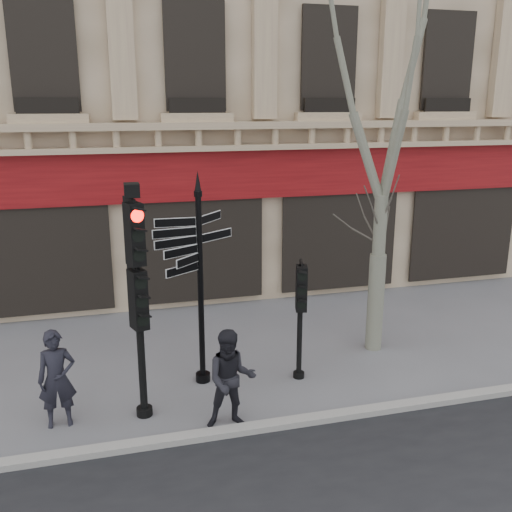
# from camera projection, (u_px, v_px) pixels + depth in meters

# --- Properties ---
(ground) EXTENTS (80.00, 80.00, 0.00)m
(ground) POSITION_uv_depth(u_px,v_px,m) (244.00, 391.00, 11.07)
(ground) COLOR #5E5E63
(ground) RESTS_ON ground
(kerb) EXTENTS (80.00, 0.25, 0.12)m
(kerb) POSITION_uv_depth(u_px,v_px,m) (263.00, 427.00, 9.75)
(kerb) COLOR gray
(kerb) RESTS_ON ground
(fingerpost) EXTENTS (2.31, 2.31, 4.23)m
(fingerpost) POSITION_uv_depth(u_px,v_px,m) (199.00, 244.00, 10.73)
(fingerpost) COLOR black
(fingerpost) RESTS_ON ground
(traffic_signal_main) EXTENTS (0.54, 0.46, 4.17)m
(traffic_signal_main) POSITION_uv_depth(u_px,v_px,m) (137.00, 275.00, 9.54)
(traffic_signal_main) COLOR black
(traffic_signal_main) RESTS_ON ground
(traffic_signal_secondary) EXTENTS (0.46, 0.38, 2.38)m
(traffic_signal_secondary) POSITION_uv_depth(u_px,v_px,m) (300.00, 300.00, 11.19)
(traffic_signal_secondary) COLOR black
(traffic_signal_secondary) RESTS_ON ground
(plane_tree) EXTENTS (3.22, 3.22, 8.55)m
(plane_tree) POSITION_uv_depth(u_px,v_px,m) (389.00, 72.00, 11.43)
(plane_tree) COLOR gray
(plane_tree) RESTS_ON ground
(pedestrian_a) EXTENTS (0.66, 0.46, 1.74)m
(pedestrian_a) POSITION_uv_depth(u_px,v_px,m) (57.00, 379.00, 9.71)
(pedestrian_a) COLOR black
(pedestrian_a) RESTS_ON ground
(pedestrian_b) EXTENTS (0.94, 0.77, 1.77)m
(pedestrian_b) POSITION_uv_depth(u_px,v_px,m) (231.00, 379.00, 9.66)
(pedestrian_b) COLOR black
(pedestrian_b) RESTS_ON ground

